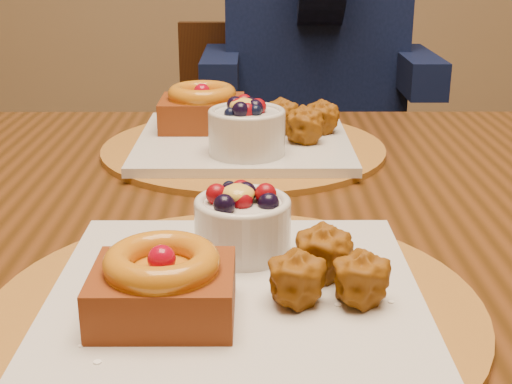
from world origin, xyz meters
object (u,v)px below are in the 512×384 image
at_px(chair_far, 262,187).
at_px(diner, 316,8).
at_px(place_setting_far, 241,133).
at_px(dining_table, 241,275).
at_px(place_setting_near, 233,285).

relative_size(chair_far, diner, 1.02).
xyz_separation_m(place_setting_far, chair_far, (0.04, 0.69, -0.32)).
xyz_separation_m(place_setting_far, diner, (0.16, 0.75, 0.09)).
distance_m(place_setting_far, diner, 0.77).
height_order(dining_table, place_setting_far, place_setting_far).
height_order(place_setting_near, chair_far, chair_far).
distance_m(dining_table, place_setting_near, 0.24).
height_order(dining_table, chair_far, chair_far).
xyz_separation_m(place_setting_near, diner, (0.16, 1.18, 0.10)).
bearing_deg(diner, dining_table, -84.91).
bearing_deg(place_setting_far, place_setting_near, -89.84).
xyz_separation_m(dining_table, chair_far, (0.03, 0.90, -0.21)).
relative_size(place_setting_near, diner, 0.46).
relative_size(dining_table, chair_far, 1.91).
bearing_deg(dining_table, place_setting_near, -90.55).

